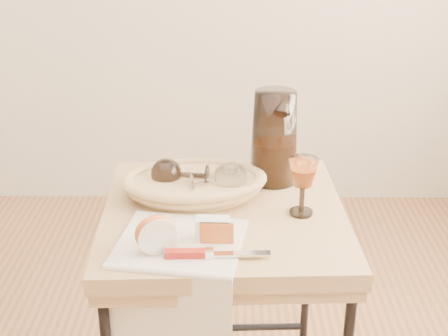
# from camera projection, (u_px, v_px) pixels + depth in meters

# --- Properties ---
(side_table) EXTENTS (0.61, 0.61, 0.75)m
(side_table) POSITION_uv_depth(u_px,v_px,m) (224.00, 332.00, 1.70)
(side_table) COLOR brown
(side_table) RESTS_ON floor
(tea_towel) EXTENTS (0.31, 0.28, 0.01)m
(tea_towel) POSITION_uv_depth(u_px,v_px,m) (180.00, 242.00, 1.39)
(tea_towel) COLOR white
(tea_towel) RESTS_ON side_table
(bread_basket) EXTENTS (0.35, 0.26, 0.05)m
(bread_basket) POSITION_uv_depth(u_px,v_px,m) (195.00, 186.00, 1.60)
(bread_basket) COLOR #A07E3D
(bread_basket) RESTS_ON side_table
(goblet_lying_a) EXTENTS (0.14, 0.10, 0.08)m
(goblet_lying_a) POSITION_uv_depth(u_px,v_px,m) (184.00, 175.00, 1.60)
(goblet_lying_a) COLOR #34241C
(goblet_lying_a) RESTS_ON bread_basket
(goblet_lying_b) EXTENTS (0.16, 0.12, 0.08)m
(goblet_lying_b) POSITION_uv_depth(u_px,v_px,m) (213.00, 180.00, 1.57)
(goblet_lying_b) COLOR white
(goblet_lying_b) RESTS_ON bread_basket
(pitcher) EXTENTS (0.24, 0.29, 0.29)m
(pitcher) POSITION_uv_depth(u_px,v_px,m) (274.00, 137.00, 1.65)
(pitcher) COLOR black
(pitcher) RESTS_ON side_table
(wine_goblet) EXTENTS (0.08, 0.08, 0.15)m
(wine_goblet) POSITION_uv_depth(u_px,v_px,m) (303.00, 186.00, 1.49)
(wine_goblet) COLOR white
(wine_goblet) RESTS_ON side_table
(apple_half) EXTENTS (0.10, 0.08, 0.08)m
(apple_half) POSITION_uv_depth(u_px,v_px,m) (155.00, 233.00, 1.34)
(apple_half) COLOR #B20004
(apple_half) RESTS_ON tea_towel
(apple_wedge) EXTENTS (0.08, 0.04, 0.05)m
(apple_wedge) POSITION_uv_depth(u_px,v_px,m) (213.00, 229.00, 1.39)
(apple_wedge) COLOR silver
(apple_wedge) RESTS_ON tea_towel
(table_knife) EXTENTS (0.22, 0.03, 0.02)m
(table_knife) POSITION_uv_depth(u_px,v_px,m) (213.00, 253.00, 1.33)
(table_knife) COLOR silver
(table_knife) RESTS_ON tea_towel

